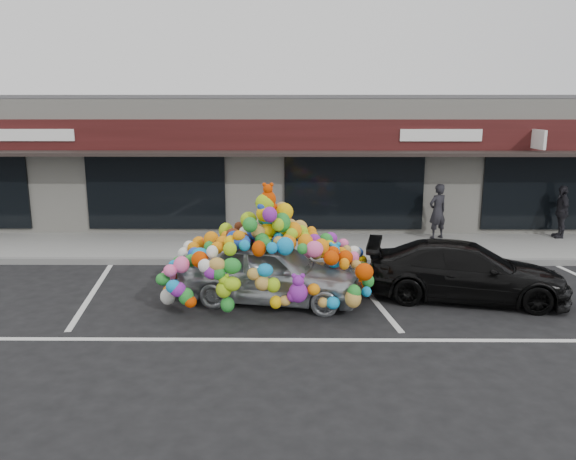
{
  "coord_description": "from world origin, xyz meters",
  "views": [
    {
      "loc": [
        1.15,
        -11.39,
        3.94
      ],
      "look_at": [
        1.04,
        1.4,
        1.15
      ],
      "focal_mm": 35.0,
      "sensor_mm": 36.0,
      "label": 1
    }
  ],
  "objects_px": {
    "toy_car": "(270,264)",
    "black_sedan": "(466,271)",
    "pedestrian_a": "(438,211)",
    "pedestrian_c": "(561,212)"
  },
  "relations": [
    {
      "from": "toy_car",
      "to": "black_sedan",
      "type": "xyz_separation_m",
      "value": [
        4.08,
        0.19,
        -0.21
      ]
    },
    {
      "from": "black_sedan",
      "to": "pedestrian_a",
      "type": "distance_m",
      "value": 5.01
    },
    {
      "from": "toy_car",
      "to": "pedestrian_a",
      "type": "relative_size",
      "value": 2.67
    },
    {
      "from": "pedestrian_a",
      "to": "pedestrian_c",
      "type": "xyz_separation_m",
      "value": [
        3.69,
        0.14,
        -0.03
      ]
    },
    {
      "from": "pedestrian_a",
      "to": "pedestrian_c",
      "type": "bearing_deg",
      "value": 156.25
    },
    {
      "from": "toy_car",
      "to": "black_sedan",
      "type": "distance_m",
      "value": 4.09
    },
    {
      "from": "black_sedan",
      "to": "pedestrian_c",
      "type": "relative_size",
      "value": 2.64
    },
    {
      "from": "black_sedan",
      "to": "pedestrian_a",
      "type": "bearing_deg",
      "value": 4.16
    },
    {
      "from": "pedestrian_c",
      "to": "black_sedan",
      "type": "bearing_deg",
      "value": -33.73
    },
    {
      "from": "pedestrian_c",
      "to": "toy_car",
      "type": "bearing_deg",
      "value": -51.19
    }
  ]
}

